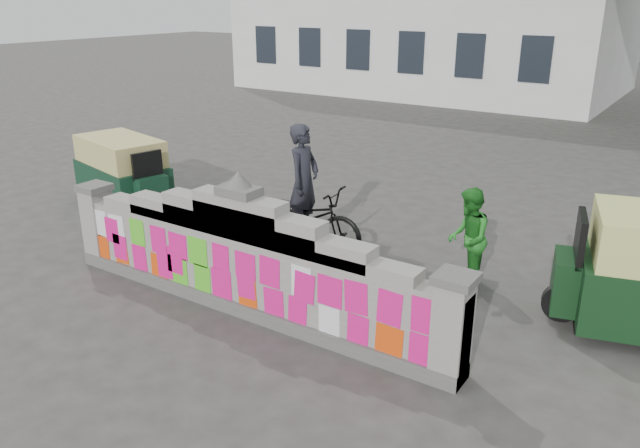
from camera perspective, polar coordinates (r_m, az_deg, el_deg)
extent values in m
plane|color=#383533|center=(8.83, -6.91, -7.84)|extent=(100.00, 100.00, 0.00)
cube|color=#4C4C49|center=(8.79, -6.94, -7.27)|extent=(6.40, 0.42, 0.20)
cube|color=gray|center=(8.57, -7.08, -4.30)|extent=(6.40, 0.32, 1.00)
cube|color=gray|center=(8.35, -7.25, -0.74)|extent=(5.20, 0.32, 0.14)
cube|color=gray|center=(8.32, -7.27, -0.29)|extent=(4.00, 0.32, 0.28)
cube|color=gray|center=(8.29, -7.29, 0.23)|extent=(2.60, 0.32, 0.44)
cube|color=gray|center=(8.27, -7.31, 0.69)|extent=(1.40, 0.32, 0.58)
cube|color=#4C4C49|center=(8.16, -7.42, 3.00)|extent=(0.55, 0.36, 0.12)
cone|color=#4C4C49|center=(8.12, -7.47, 4.08)|extent=(0.36, 0.36, 0.22)
cube|color=gray|center=(10.66, -19.54, -0.23)|extent=(0.36, 0.40, 1.24)
cube|color=#4C4C49|center=(10.46, -19.96, 3.16)|extent=(0.44, 0.44, 0.10)
cube|color=gray|center=(7.15, 11.94, -9.70)|extent=(0.36, 0.40, 1.24)
cube|color=#4C4C49|center=(6.85, 12.34, -4.90)|extent=(0.44, 0.44, 0.10)
imported|color=black|center=(10.58, -1.46, 0.55)|extent=(2.23, 0.96, 1.14)
imported|color=#212129|center=(10.45, -1.48, 2.59)|extent=(0.53, 0.74, 1.93)
imported|color=#217B23|center=(9.43, 13.38, -1.29)|extent=(0.80, 0.90, 1.52)
cube|color=#10321F|center=(13.70, -17.54, 3.86)|extent=(2.34, 1.61, 0.71)
cube|color=#CABB6B|center=(13.54, -17.82, 6.39)|extent=(2.16, 1.53, 0.53)
cube|color=#10321F|center=(12.74, -15.30, 2.89)|extent=(0.57, 0.71, 0.62)
cube|color=black|center=(12.59, -15.52, 5.21)|extent=(0.21, 0.62, 0.53)
cylinder|color=black|center=(12.74, -14.99, 1.66)|extent=(0.46, 0.20, 0.45)
cylinder|color=black|center=(14.29, -20.62, 3.04)|extent=(0.46, 0.20, 0.45)
cylinder|color=black|center=(14.67, -17.13, 3.87)|extent=(0.46, 0.20, 0.45)
cube|color=black|center=(8.89, 22.16, -4.97)|extent=(0.70, 0.85, 0.73)
cube|color=black|center=(8.65, 22.70, -1.19)|extent=(0.27, 0.73, 0.63)
cylinder|color=black|center=(9.01, 21.23, -6.71)|extent=(0.54, 0.26, 0.52)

